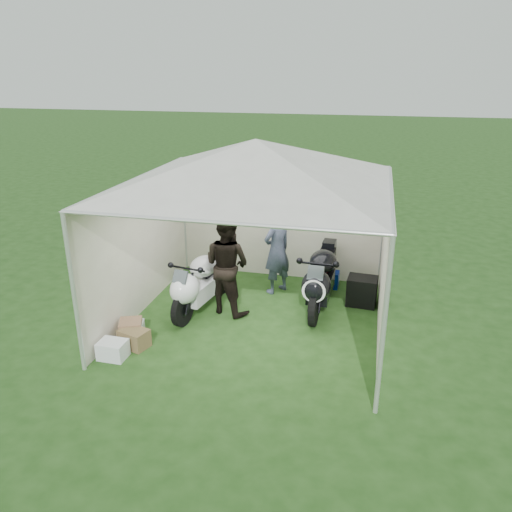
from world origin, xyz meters
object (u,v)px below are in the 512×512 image
(canopy_tent, at_px, (256,167))
(crate_0, at_px, (113,350))
(equipment_box, at_px, (362,291))
(motorcycle_white, at_px, (200,282))
(paddock_stand, at_px, (328,279))
(person_dark_jacket, at_px, (227,264))
(motorcycle_black, at_px, (321,278))
(crate_1, at_px, (131,329))
(crate_2, at_px, (133,329))
(person_blue_jacket, at_px, (277,250))
(crate_3, at_px, (134,338))

(canopy_tent, xyz_separation_m, crate_0, (-1.75, -1.66, -2.44))
(equipment_box, distance_m, crate_0, 4.35)
(canopy_tent, height_order, motorcycle_white, canopy_tent)
(paddock_stand, height_order, person_dark_jacket, person_dark_jacket)
(motorcycle_black, xyz_separation_m, crate_1, (-2.75, -1.73, -0.43))
(person_dark_jacket, relative_size, crate_2, 5.28)
(motorcycle_white, relative_size, crate_0, 4.97)
(motorcycle_white, height_order, motorcycle_black, motorcycle_black)
(person_blue_jacket, relative_size, crate_0, 4.21)
(canopy_tent, bearing_deg, equipment_box, 30.24)
(crate_2, height_order, crate_3, crate_3)
(motorcycle_white, xyz_separation_m, motorcycle_black, (2.01, 0.56, 0.04))
(motorcycle_white, height_order, crate_1, motorcycle_white)
(motorcycle_black, distance_m, person_dark_jacket, 1.64)
(paddock_stand, xyz_separation_m, crate_0, (-2.78, -3.28, -0.03))
(equipment_box, height_order, crate_0, equipment_box)
(crate_3, bearing_deg, crate_0, -114.02)
(equipment_box, height_order, crate_1, equipment_box)
(canopy_tent, relative_size, crate_0, 14.28)
(crate_1, bearing_deg, equipment_box, 30.99)
(paddock_stand, bearing_deg, crate_0, -130.35)
(motorcycle_white, height_order, crate_2, motorcycle_white)
(paddock_stand, height_order, equipment_box, equipment_box)
(motorcycle_black, height_order, person_blue_jacket, person_blue_jacket)
(paddock_stand, height_order, crate_1, paddock_stand)
(canopy_tent, height_order, crate_2, canopy_tent)
(motorcycle_black, bearing_deg, crate_2, -146.40)
(canopy_tent, distance_m, motorcycle_white, 2.27)
(person_dark_jacket, distance_m, crate_1, 1.89)
(person_blue_jacket, bearing_deg, motorcycle_black, 94.97)
(paddock_stand, xyz_separation_m, crate_3, (-2.62, -2.92, -0.02))
(motorcycle_black, relative_size, paddock_stand, 5.05)
(motorcycle_black, relative_size, crate_1, 6.26)
(canopy_tent, bearing_deg, crate_1, -148.28)
(paddock_stand, bearing_deg, motorcycle_black, -92.30)
(motorcycle_black, xyz_separation_m, crate_2, (-2.75, -1.67, -0.46))
(motorcycle_black, height_order, crate_3, motorcycle_black)
(canopy_tent, relative_size, motorcycle_white, 2.87)
(motorcycle_black, bearing_deg, crate_0, -137.61)
(crate_2, bearing_deg, canopy_tent, 30.21)
(crate_0, height_order, crate_3, crate_3)
(crate_1, distance_m, crate_2, 0.07)
(motorcycle_black, relative_size, person_blue_jacket, 1.28)
(motorcycle_white, distance_m, crate_0, 1.94)
(person_dark_jacket, distance_m, crate_2, 1.86)
(motorcycle_white, xyz_separation_m, crate_1, (-0.73, -1.17, -0.39))
(canopy_tent, xyz_separation_m, person_dark_jacket, (-0.55, 0.18, -1.71))
(paddock_stand, xyz_separation_m, equipment_box, (0.67, -0.63, 0.10))
(crate_3, bearing_deg, person_blue_jacket, 55.46)
(motorcycle_white, distance_m, paddock_stand, 2.59)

